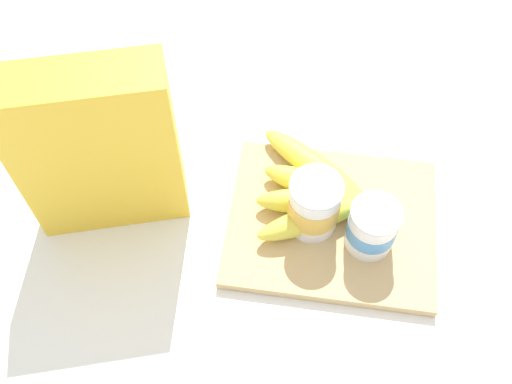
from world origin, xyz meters
TOP-DOWN VIEW (x-y plane):
  - ground_plane at (0.00, 0.00)m, footprint 2.40×2.40m
  - cutting_board at (0.00, 0.00)m, footprint 0.30×0.24m
  - cereal_box at (0.31, 0.01)m, footprint 0.22×0.13m
  - yogurt_cup_front at (-0.05, 0.03)m, footprint 0.07×0.07m
  - yogurt_cup_back at (0.03, 0.01)m, footprint 0.07×0.07m
  - banana_bunch at (0.03, -0.03)m, footprint 0.18×0.22m

SIDE VIEW (x-z plane):
  - ground_plane at x=0.00m, z-range 0.00..0.00m
  - cutting_board at x=0.00m, z-range 0.00..0.02m
  - banana_bunch at x=0.03m, z-range 0.02..0.06m
  - yogurt_cup_front at x=-0.05m, z-range 0.02..0.10m
  - yogurt_cup_back at x=0.03m, z-range 0.02..0.11m
  - cereal_box at x=0.31m, z-range 0.00..0.28m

